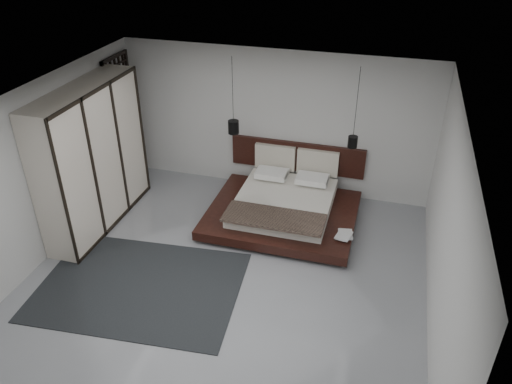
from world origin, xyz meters
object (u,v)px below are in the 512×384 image
(pendant_left, at_px, (233,127))
(rug, at_px, (140,286))
(bed, at_px, (284,204))
(lattice_screen, at_px, (123,121))
(wardrobe, at_px, (92,158))
(pendant_right, at_px, (353,142))

(pendant_left, relative_size, rug, 0.47)
(bed, xyz_separation_m, pendant_left, (-1.08, 0.40, 1.24))
(bed, bearing_deg, lattice_screen, 171.10)
(bed, xyz_separation_m, wardrobe, (-3.17, -1.00, 0.98))
(bed, height_order, pendant_left, pendant_left)
(rug, bearing_deg, wardrobe, 135.73)
(pendant_left, relative_size, wardrobe, 0.55)
(lattice_screen, relative_size, rug, 0.86)
(pendant_right, relative_size, rug, 0.47)
(lattice_screen, distance_m, pendant_left, 2.36)
(bed, bearing_deg, rug, -124.15)
(bed, relative_size, rug, 0.87)
(lattice_screen, xyz_separation_m, pendant_right, (4.49, -0.14, 0.20))
(bed, distance_m, pendant_right, 1.67)
(pendant_left, xyz_separation_m, rug, (-0.59, -2.86, -1.51))
(bed, height_order, rug, bed)
(lattice_screen, xyz_separation_m, pendant_left, (2.34, -0.14, 0.21))
(lattice_screen, xyz_separation_m, wardrobe, (0.25, -1.53, -0.04))
(pendant_right, distance_m, wardrobe, 4.47)
(lattice_screen, bearing_deg, pendant_left, -3.39)
(wardrobe, distance_m, rug, 2.44)
(wardrobe, bearing_deg, rug, -44.27)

